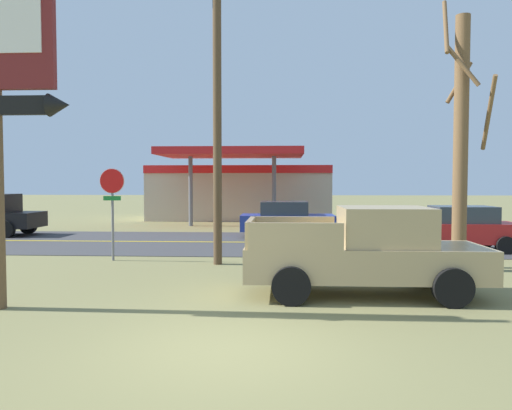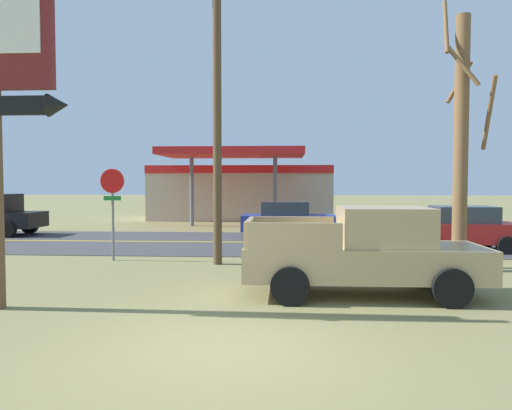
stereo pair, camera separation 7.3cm
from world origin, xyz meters
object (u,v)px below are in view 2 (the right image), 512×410
object	(u,v)px
gas_station	(242,191)
car_red_mid_lane	(460,228)
car_blue_near_lane	(287,219)
utility_pole	(217,94)
pickup_tan_parked_on_lawn	(366,252)
bare_tree	(461,139)
stop_sign	(112,197)

from	to	relation	value
gas_station	car_red_mid_lane	world-z (taller)	gas_station
car_blue_near_lane	gas_station	bearing A→B (deg)	105.19
utility_pole	pickup_tan_parked_on_lawn	bearing A→B (deg)	-45.66
gas_station	pickup_tan_parked_on_lawn	size ratio (longest dim) A/B	2.31
bare_tree	car_red_mid_lane	world-z (taller)	bare_tree
car_blue_near_lane	car_red_mid_lane	xyz separation A→B (m)	(6.26, -4.00, 0.00)
utility_pole	stop_sign	bearing A→B (deg)	171.69
pickup_tan_parked_on_lawn	car_blue_near_lane	bearing A→B (deg)	98.42
pickup_tan_parked_on_lawn	utility_pole	bearing A→B (deg)	134.34
pickup_tan_parked_on_lawn	car_blue_near_lane	size ratio (longest dim) A/B	1.24
car_blue_near_lane	stop_sign	bearing A→B (deg)	-129.15
utility_pole	car_red_mid_lane	xyz separation A→B (m)	(8.42, 3.39, -4.33)
utility_pole	pickup_tan_parked_on_lawn	size ratio (longest dim) A/B	1.86
bare_tree	gas_station	size ratio (longest dim) A/B	0.65
car_blue_near_lane	car_red_mid_lane	bearing A→B (deg)	-32.56
gas_station	car_red_mid_lane	bearing A→B (deg)	-58.68
car_blue_near_lane	car_red_mid_lane	size ratio (longest dim) A/B	1.00
bare_tree	gas_station	distance (m)	21.05
bare_tree	car_red_mid_lane	bearing A→B (deg)	70.58
stop_sign	pickup_tan_parked_on_lawn	distance (m)	8.59
stop_sign	car_blue_near_lane	size ratio (longest dim) A/B	0.70
gas_station	pickup_tan_parked_on_lawn	xyz separation A→B (m)	(4.76, -22.67, -0.98)
car_red_mid_lane	pickup_tan_parked_on_lawn	bearing A→B (deg)	-122.09
stop_sign	car_red_mid_lane	xyz separation A→B (m)	(11.87, 2.89, -1.20)
bare_tree	pickup_tan_parked_on_lawn	xyz separation A→B (m)	(-3.15, -3.25, -2.77)
bare_tree	pickup_tan_parked_on_lawn	bearing A→B (deg)	-134.14
utility_pole	car_blue_near_lane	xyz separation A→B (m)	(2.16, 7.39, -4.33)
car_blue_near_lane	bare_tree	bearing A→B (deg)	-59.08
utility_pole	car_blue_near_lane	world-z (taller)	utility_pole
bare_tree	car_blue_near_lane	bearing A→B (deg)	120.92
stop_sign	car_red_mid_lane	bearing A→B (deg)	13.67
stop_sign	car_blue_near_lane	bearing A→B (deg)	50.85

